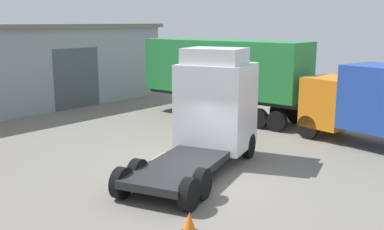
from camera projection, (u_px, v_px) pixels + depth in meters
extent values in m
plane|color=slate|center=(200.00, 186.00, 14.31)|extent=(60.00, 60.00, 0.00)
cube|color=#4C5156|center=(77.00, 78.00, 26.90)|extent=(3.20, 0.08, 3.60)
cube|color=silver|center=(216.00, 106.00, 16.82)|extent=(2.99, 3.06, 3.16)
cube|color=silver|center=(215.00, 56.00, 16.26)|extent=(2.19, 2.48, 0.60)
cube|color=black|center=(227.00, 85.00, 17.73)|extent=(0.65, 2.04, 1.14)
cube|color=#232326|center=(178.00, 168.00, 14.20)|extent=(4.53, 3.05, 0.24)
cylinder|color=#B2B2B7|center=(160.00, 164.00, 15.17)|extent=(1.21, 0.84, 0.56)
cylinder|color=black|center=(196.00, 140.00, 18.12)|extent=(0.99, 0.54, 0.94)
cylinder|color=black|center=(248.00, 146.00, 17.23)|extent=(0.99, 0.54, 0.94)
cylinder|color=black|center=(137.00, 174.00, 14.07)|extent=(0.99, 0.54, 0.94)
cylinder|color=black|center=(202.00, 184.00, 13.18)|extent=(0.99, 0.54, 0.94)
cylinder|color=black|center=(122.00, 183.00, 13.27)|extent=(0.99, 0.54, 0.94)
cylinder|color=black|center=(189.00, 194.00, 12.38)|extent=(0.99, 0.54, 0.94)
cube|color=#28843D|center=(224.00, 67.00, 23.98)|extent=(2.85, 9.30, 2.83)
cube|color=#232326|center=(224.00, 95.00, 24.30)|extent=(2.11, 9.27, 0.24)
cube|color=#232326|center=(180.00, 105.00, 25.26)|extent=(0.17, 0.17, 1.11)
cube|color=#232326|center=(197.00, 101.00, 26.50)|extent=(0.17, 0.17, 1.11)
cylinder|color=black|center=(258.00, 119.00, 21.91)|extent=(0.34, 1.00, 0.99)
cylinder|color=black|center=(279.00, 112.00, 23.61)|extent=(0.34, 1.00, 0.99)
cylinder|color=black|center=(277.00, 121.00, 21.31)|extent=(0.34, 1.00, 0.99)
cylinder|color=black|center=(297.00, 114.00, 23.01)|extent=(0.34, 1.00, 0.99)
cube|color=orange|center=(332.00, 101.00, 20.10)|extent=(2.71, 2.31, 2.20)
cube|color=black|center=(316.00, 90.00, 20.72)|extent=(2.00, 0.45, 0.88)
cylinder|color=black|center=(308.00, 127.00, 20.02)|extent=(0.49, 1.10, 1.06)
cylinder|color=black|center=(335.00, 121.00, 21.32)|extent=(0.49, 1.10, 1.06)
cone|color=orange|center=(189.00, 222.00, 11.11)|extent=(0.36, 0.36, 0.55)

